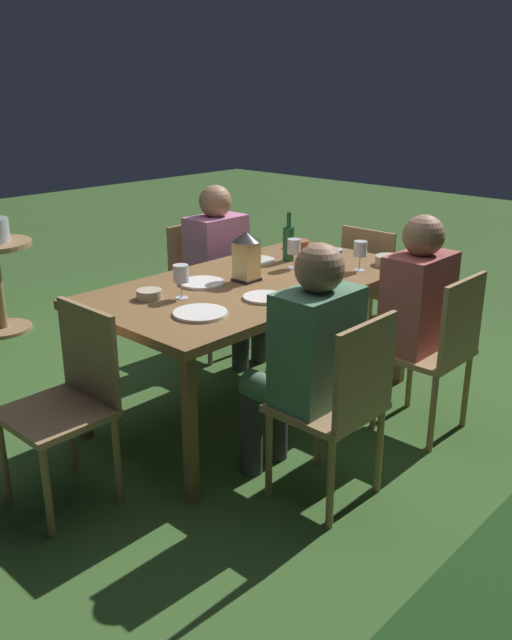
% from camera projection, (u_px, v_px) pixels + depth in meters
% --- Properties ---
extents(ground_plane, '(16.00, 16.00, 0.00)m').
position_uv_depth(ground_plane, '(256.00, 407.00, 3.83)').
color(ground_plane, '#385B28').
extents(dining_table, '(1.86, 0.97, 0.76)m').
position_uv_depth(dining_table, '(256.00, 290.00, 3.60)').
color(dining_table, brown).
rests_on(dining_table, ground).
extents(chair_side_left_a, '(0.42, 0.40, 0.87)m').
position_uv_depth(chair_side_left_a, '(204.00, 282.00, 4.52)').
color(chair_side_left_a, '#9E7A51').
rests_on(chair_side_left_a, ground).
extents(person_in_pink, '(0.38, 0.47, 1.15)m').
position_uv_depth(person_in_pink, '(223.00, 265.00, 4.35)').
color(person_in_pink, '#C675A3').
rests_on(person_in_pink, ground).
extents(chair_head_far, '(0.40, 0.42, 0.87)m').
position_uv_depth(chair_head_far, '(69.00, 397.00, 2.86)').
color(chair_head_far, '#9E7A51').
rests_on(chair_head_far, ground).
extents(chair_side_right_b, '(0.42, 0.40, 0.87)m').
position_uv_depth(chair_side_right_b, '(340.00, 401.00, 2.82)').
color(chair_side_right_b, '#9E7A51').
rests_on(chair_side_right_b, ground).
extents(person_in_green, '(0.38, 0.47, 1.15)m').
position_uv_depth(person_in_green, '(305.00, 356.00, 2.89)').
color(person_in_green, '#4C7A5B').
rests_on(person_in_green, ground).
extents(chair_head_near, '(0.40, 0.42, 0.87)m').
position_uv_depth(chair_head_near, '(375.00, 283.00, 4.49)').
color(chair_head_near, '#9E7A51').
rests_on(chair_head_near, ground).
extents(chair_side_right_a, '(0.42, 0.40, 0.87)m').
position_uv_depth(chair_side_right_a, '(437.00, 347.00, 3.40)').
color(chair_side_right_a, '#9E7A51').
rests_on(chair_side_right_a, ground).
extents(person_in_rust, '(0.38, 0.47, 1.15)m').
position_uv_depth(person_in_rust, '(406.00, 311.00, 3.47)').
color(person_in_rust, '#9E4C47').
rests_on(person_in_rust, ground).
extents(lantern_centerpiece, '(0.15, 0.15, 0.27)m').
position_uv_depth(lantern_centerpiece, '(246.00, 254.00, 3.52)').
color(lantern_centerpiece, black).
rests_on(lantern_centerpiece, dining_table).
extents(green_bottle_on_table, '(0.07, 0.07, 0.29)m').
position_uv_depth(green_bottle_on_table, '(288.00, 243.00, 3.94)').
color(green_bottle_on_table, '#195128').
rests_on(green_bottle_on_table, dining_table).
extents(wine_glass_a, '(0.08, 0.08, 0.17)m').
position_uv_depth(wine_glass_a, '(294.00, 248.00, 3.78)').
color(wine_glass_a, silver).
rests_on(wine_glass_a, dining_table).
extents(wine_glass_b, '(0.08, 0.08, 0.17)m').
position_uv_depth(wine_glass_b, '(181.00, 275.00, 3.24)').
color(wine_glass_b, silver).
rests_on(wine_glass_b, dining_table).
extents(wine_glass_c, '(0.08, 0.08, 0.17)m').
position_uv_depth(wine_glass_c, '(336.00, 259.00, 3.55)').
color(wine_glass_c, silver).
rests_on(wine_glass_c, dining_table).
extents(wine_glass_d, '(0.08, 0.08, 0.17)m').
position_uv_depth(wine_glass_d, '(360.00, 250.00, 3.73)').
color(wine_glass_d, silver).
rests_on(wine_glass_d, dining_table).
extents(plate_a, '(0.25, 0.25, 0.01)m').
position_uv_depth(plate_a, '(200.00, 313.00, 3.04)').
color(plate_a, white).
rests_on(plate_a, dining_table).
extents(plate_b, '(0.22, 0.22, 0.01)m').
position_uv_depth(plate_b, '(256.00, 261.00, 3.95)').
color(plate_b, silver).
rests_on(plate_b, dining_table).
extents(plate_c, '(0.21, 0.21, 0.01)m').
position_uv_depth(plate_c, '(264.00, 297.00, 3.27)').
color(plate_c, white).
rests_on(plate_c, dining_table).
extents(plate_d, '(0.24, 0.24, 0.01)m').
position_uv_depth(plate_d, '(202.00, 283.00, 3.51)').
color(plate_d, white).
rests_on(plate_d, dining_table).
extents(bowl_olives, '(0.12, 0.12, 0.05)m').
position_uv_depth(bowl_olives, '(149.00, 294.00, 3.26)').
color(bowl_olives, '#BCAD8E').
rests_on(bowl_olives, dining_table).
extents(bowl_bread, '(0.15, 0.15, 0.05)m').
position_uv_depth(bowl_bread, '(298.00, 244.00, 4.28)').
color(bowl_bread, '#9E5138').
rests_on(bowl_bread, dining_table).
extents(bowl_salad, '(0.16, 0.16, 0.05)m').
position_uv_depth(bowl_salad, '(389.00, 260.00, 3.88)').
color(bowl_salad, '#BCAD8E').
rests_on(bowl_salad, dining_table).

